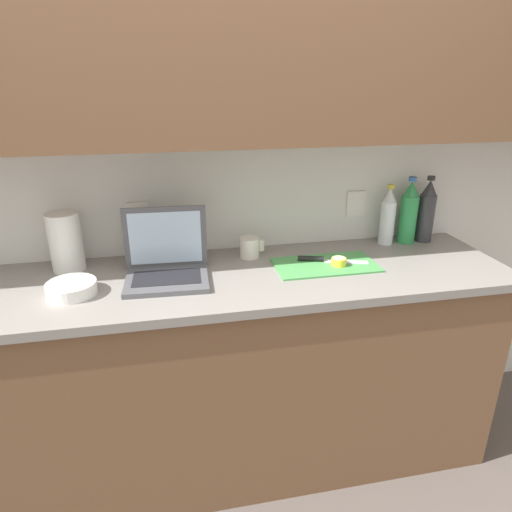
% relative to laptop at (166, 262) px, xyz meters
% --- Properties ---
extents(ground_plane, '(12.00, 12.00, 0.00)m').
position_rel_laptop_xyz_m(ground_plane, '(0.19, -0.03, -0.99)').
color(ground_plane, '#564C47').
rests_on(ground_plane, ground).
extents(wall_back, '(5.20, 0.38, 2.60)m').
position_rel_laptop_xyz_m(wall_back, '(0.19, 0.20, 0.57)').
color(wall_back, white).
rests_on(wall_back, ground_plane).
extents(counter_unit, '(2.42, 0.61, 0.93)m').
position_rel_laptop_xyz_m(counter_unit, '(0.16, -0.03, -0.52)').
color(counter_unit, brown).
rests_on(counter_unit, ground_plane).
extents(laptop, '(0.33, 0.27, 0.27)m').
position_rel_laptop_xyz_m(laptop, '(0.00, 0.00, 0.00)').
color(laptop, '#515156').
rests_on(laptop, counter_unit).
extents(cutting_board, '(0.42, 0.23, 0.01)m').
position_rel_laptop_xyz_m(cutting_board, '(0.65, -0.02, -0.06)').
color(cutting_board, '#4C9E51').
rests_on(cutting_board, counter_unit).
extents(knife, '(0.29, 0.12, 0.02)m').
position_rel_laptop_xyz_m(knife, '(0.64, 0.02, -0.05)').
color(knife, silver).
rests_on(knife, cutting_board).
extents(lemon_half_cut, '(0.06, 0.06, 0.03)m').
position_rel_laptop_xyz_m(lemon_half_cut, '(0.70, -0.04, -0.04)').
color(lemon_half_cut, yellow).
rests_on(lemon_half_cut, cutting_board).
extents(bottle_green_soda, '(0.07, 0.07, 0.28)m').
position_rel_laptop_xyz_m(bottle_green_soda, '(1.02, 0.19, 0.07)').
color(bottle_green_soda, silver).
rests_on(bottle_green_soda, counter_unit).
extents(bottle_oil_tall, '(0.08, 0.08, 0.31)m').
position_rel_laptop_xyz_m(bottle_oil_tall, '(1.12, 0.19, 0.08)').
color(bottle_oil_tall, '#2D934C').
rests_on(bottle_oil_tall, counter_unit).
extents(bottle_water_clear, '(0.08, 0.08, 0.31)m').
position_rel_laptop_xyz_m(bottle_water_clear, '(1.22, 0.19, 0.08)').
color(bottle_water_clear, '#333338').
rests_on(bottle_water_clear, counter_unit).
extents(measuring_cup, '(0.11, 0.09, 0.09)m').
position_rel_laptop_xyz_m(measuring_cup, '(0.36, 0.15, -0.02)').
color(measuring_cup, silver).
rests_on(measuring_cup, counter_unit).
extents(bowl_white, '(0.18, 0.18, 0.05)m').
position_rel_laptop_xyz_m(bowl_white, '(-0.34, -0.08, -0.04)').
color(bowl_white, white).
rests_on(bowl_white, counter_unit).
extents(paper_towel_roll, '(0.13, 0.13, 0.24)m').
position_rel_laptop_xyz_m(paper_towel_roll, '(-0.39, 0.16, 0.06)').
color(paper_towel_roll, white).
rests_on(paper_towel_roll, counter_unit).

